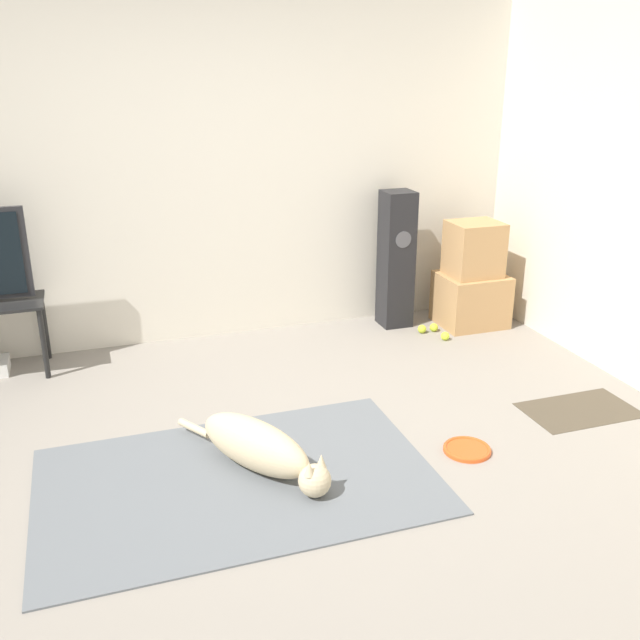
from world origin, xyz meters
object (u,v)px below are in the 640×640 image
at_px(cardboard_box_lower, 471,299).
at_px(cardboard_box_upper, 474,249).
at_px(tennis_ball_loose_on_carpet, 445,336).
at_px(dog, 260,447).
at_px(frisbee, 467,449).
at_px(tennis_ball_near_speaker, 422,329).
at_px(tennis_ball_by_boxes, 434,327).
at_px(floor_speaker, 396,260).

xyz_separation_m(cardboard_box_lower, cardboard_box_upper, (-0.01, -0.01, 0.42)).
bearing_deg(cardboard_box_lower, tennis_ball_loose_on_carpet, -143.92).
distance_m(dog, cardboard_box_upper, 2.70).
height_order(frisbee, tennis_ball_near_speaker, tennis_ball_near_speaker).
relative_size(cardboard_box_lower, tennis_ball_by_boxes, 7.69).
relative_size(dog, floor_speaker, 0.88).
bearing_deg(dog, tennis_ball_by_boxes, 40.43).
distance_m(dog, tennis_ball_loose_on_carpet, 2.24).
distance_m(cardboard_box_lower, tennis_ball_near_speaker, 0.49).
distance_m(frisbee, tennis_ball_near_speaker, 1.79).
distance_m(frisbee, tennis_ball_by_boxes, 1.83).
relative_size(cardboard_box_upper, floor_speaker, 0.39).
relative_size(cardboard_box_upper, tennis_ball_loose_on_carpet, 6.45).
height_order(floor_speaker, tennis_ball_near_speaker, floor_speaker).
xyz_separation_m(frisbee, tennis_ball_by_boxes, (0.67, 1.70, 0.02)).
xyz_separation_m(cardboard_box_upper, tennis_ball_by_boxes, (-0.34, -0.05, -0.60)).
bearing_deg(cardboard_box_lower, cardboard_box_upper, -137.31).
relative_size(floor_speaker, tennis_ball_near_speaker, 16.35).
bearing_deg(tennis_ball_by_boxes, frisbee, -111.51).
xyz_separation_m(frisbee, tennis_ball_loose_on_carpet, (0.67, 1.51, 0.02)).
bearing_deg(dog, cardboard_box_upper, 36.53).
bearing_deg(tennis_ball_near_speaker, frisbee, -108.43).
xyz_separation_m(frisbee, cardboard_box_upper, (1.01, 1.75, 0.62)).
relative_size(cardboard_box_lower, cardboard_box_upper, 1.19).
bearing_deg(tennis_ball_loose_on_carpet, tennis_ball_near_speaker, 117.34).
bearing_deg(cardboard_box_upper, tennis_ball_near_speaker, -172.97).
bearing_deg(floor_speaker, frisbee, -102.69).
bearing_deg(tennis_ball_near_speaker, floor_speaker, 115.75).
relative_size(dog, tennis_ball_near_speaker, 14.45).
height_order(cardboard_box_lower, tennis_ball_loose_on_carpet, cardboard_box_lower).
height_order(tennis_ball_by_boxes, tennis_ball_near_speaker, same).
distance_m(dog, frisbee, 1.15).
xyz_separation_m(dog, frisbee, (1.13, -0.17, -0.13)).
height_order(dog, tennis_ball_loose_on_carpet, dog).
distance_m(cardboard_box_lower, cardboard_box_upper, 0.42).
bearing_deg(cardboard_box_upper, dog, -143.47).
xyz_separation_m(frisbee, tennis_ball_near_speaker, (0.57, 1.70, 0.02)).
height_order(floor_speaker, tennis_ball_by_boxes, floor_speaker).
relative_size(tennis_ball_by_boxes, tennis_ball_near_speaker, 1.00).
relative_size(tennis_ball_by_boxes, tennis_ball_loose_on_carpet, 1.00).
bearing_deg(frisbee, tennis_ball_by_boxes, 68.49).
bearing_deg(dog, tennis_ball_loose_on_carpet, 36.67).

